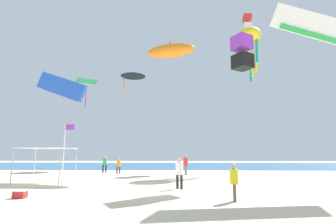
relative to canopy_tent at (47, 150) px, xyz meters
The scene contains 18 objects.
ground 8.58m from the canopy_tent, 22.38° to the right, with size 110.00×110.00×0.10m, color beige.
ocean_strip 27.68m from the canopy_tent, 73.97° to the left, with size 110.00×25.81×0.03m, color #28608C.
canopy_tent is the anchor object (origin of this frame).
person_near_tent 13.74m from the canopy_tent, 29.01° to the right, with size 0.38×0.42×1.60m.
person_leftmost 9.85m from the canopy_tent, 81.13° to the left, with size 0.44×0.43×1.82m.
person_central 9.01m from the canopy_tent, 67.70° to the left, with size 0.40×0.39×1.64m.
person_rightmost 10.07m from the canopy_tent, 16.47° to the right, with size 0.42×0.42×1.78m.
person_far_shore 12.56m from the canopy_tent, 34.26° to the left, with size 0.45×0.51×1.91m.
banner_flag 3.62m from the canopy_tent, 46.63° to the right, with size 0.61×0.06×3.88m.
cooler_box 6.85m from the canopy_tent, 71.37° to the right, with size 0.57×0.37×0.35m.
kite_box_red 36.99m from the canopy_tent, 44.54° to the left, with size 1.42×1.36×2.80m.
kite_parafoil_blue 5.54m from the canopy_tent, 96.29° to the left, with size 4.81×1.52×2.96m.
kite_delta_black 22.27m from the canopy_tent, 81.48° to the left, with size 4.92×4.92×2.99m.
kite_inflatable_orange 15.36m from the canopy_tent, 37.87° to the left, with size 5.46×3.03×2.01m.
kite_octopus_yellow 26.99m from the canopy_tent, 33.44° to the left, with size 4.09×4.09×6.84m.
kite_diamond_green 19.84m from the canopy_tent, 102.49° to the left, with size 3.80×3.79×3.93m.
kite_box_purple 16.29m from the canopy_tent, ahead, with size 1.71×1.71×2.63m.
kite_parafoil_white 21.24m from the canopy_tent, ahead, with size 5.67×1.12×3.45m.
Camera 1 is at (1.79, -14.89, 2.06)m, focal length 26.59 mm.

